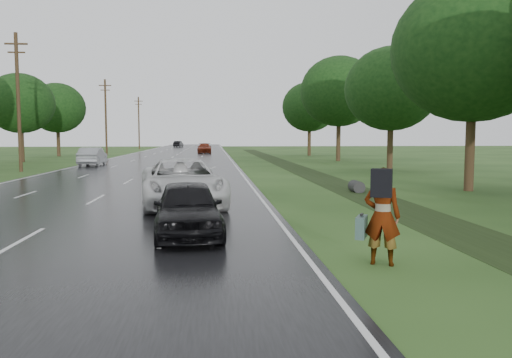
{
  "coord_description": "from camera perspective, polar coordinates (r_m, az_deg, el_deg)",
  "views": [
    {
      "loc": [
        4.74,
        -12.79,
        2.65
      ],
      "look_at": [
        6.1,
        2.6,
        1.3
      ],
      "focal_mm": 35.0,
      "sensor_mm": 36.0,
      "label": 1
    }
  ],
  "objects": [
    {
      "name": "ground",
      "position": [
        13.89,
        -25.08,
        -6.48
      ],
      "size": [
        220.0,
        220.0,
        0.0
      ],
      "primitive_type": "plane",
      "color": "#234017",
      "rests_on": "ground"
    },
    {
      "name": "road",
      "position": [
        58.04,
        -9.74,
        2.33
      ],
      "size": [
        14.0,
        180.0,
        0.04
      ],
      "primitive_type": "cube",
      "color": "black",
      "rests_on": "ground"
    },
    {
      "name": "edge_stripe_east",
      "position": [
        57.88,
        -3.06,
        2.41
      ],
      "size": [
        0.12,
        180.0,
        0.01
      ],
      "primitive_type": "cube",
      "color": "silver",
      "rests_on": "road"
    },
    {
      "name": "edge_stripe_west",
      "position": [
        58.98,
        -16.3,
        2.27
      ],
      "size": [
        0.12,
        180.0,
        0.01
      ],
      "primitive_type": "cube",
      "color": "silver",
      "rests_on": "road"
    },
    {
      "name": "center_line",
      "position": [
        58.04,
        -9.74,
        2.35
      ],
      "size": [
        0.12,
        180.0,
        0.01
      ],
      "primitive_type": "cube",
      "color": "silver",
      "rests_on": "road"
    },
    {
      "name": "drainage_ditch",
      "position": [
        32.32,
        7.03,
        0.32
      ],
      "size": [
        2.2,
        120.0,
        0.56
      ],
      "color": "black",
      "rests_on": "ground"
    },
    {
      "name": "utility_pole_mid",
      "position": [
        40.36,
        -25.53,
        8.13
      ],
      "size": [
        1.6,
        0.26,
        10.0
      ],
      "color": "#3D2E19",
      "rests_on": "ground"
    },
    {
      "name": "utility_pole_far",
      "position": [
        69.25,
        -16.79,
        6.9
      ],
      "size": [
        1.6,
        0.26,
        10.0
      ],
      "color": "#3D2E19",
      "rests_on": "ground"
    },
    {
      "name": "utility_pole_distant",
      "position": [
        98.81,
        -13.24,
        6.34
      ],
      "size": [
        1.6,
        0.26,
        10.0
      ],
      "color": "#3D2E19",
      "rests_on": "ground"
    },
    {
      "name": "tree_east_b",
      "position": [
        26.18,
        23.62,
        13.44
      ],
      "size": [
        7.6,
        7.6,
        10.11
      ],
      "color": "#3D2E19",
      "rests_on": "ground"
    },
    {
      "name": "tree_east_c",
      "position": [
        39.32,
        15.21,
        9.91
      ],
      "size": [
        7.0,
        7.0,
        9.29
      ],
      "color": "#3D2E19",
      "rests_on": "ground"
    },
    {
      "name": "tree_east_d",
      "position": [
        52.63,
        9.47,
        9.84
      ],
      "size": [
        8.0,
        8.0,
        10.76
      ],
      "color": "#3D2E19",
      "rests_on": "ground"
    },
    {
      "name": "tree_east_f",
      "position": [
        66.13,
        6.14,
        8.2
      ],
      "size": [
        7.2,
        7.2,
        9.62
      ],
      "color": "#3D2E19",
      "rests_on": "ground"
    },
    {
      "name": "tree_west_d",
      "position": [
        55.23,
        -25.35,
        7.82
      ],
      "size": [
        6.6,
        6.6,
        8.8
      ],
      "color": "#3D2E19",
      "rests_on": "ground"
    },
    {
      "name": "tree_west_f",
      "position": [
        68.72,
        -21.77,
        7.55
      ],
      "size": [
        7.0,
        7.0,
        9.29
      ],
      "color": "#3D2E19",
      "rests_on": "ground"
    },
    {
      "name": "pedestrian",
      "position": [
        10.51,
        14.08,
        -3.99
      ],
      "size": [
        0.98,
        1.03,
        2.01
      ],
      "rotation": [
        0.0,
        0.0,
        2.71
      ],
      "color": "#A5998C",
      "rests_on": "ground"
    },
    {
      "name": "white_pickup",
      "position": [
        18.69,
        -8.47,
        -0.39
      ],
      "size": [
        3.74,
        6.61,
        1.74
      ],
      "primitive_type": "imported",
      "rotation": [
        0.0,
        0.0,
        0.14
      ],
      "color": "silver",
      "rests_on": "road"
    },
    {
      "name": "dark_sedan",
      "position": [
        13.18,
        -7.81,
        -3.3
      ],
      "size": [
        2.03,
        4.35,
        1.44
      ],
      "primitive_type": "imported",
      "rotation": [
        0.0,
        0.0,
        0.08
      ],
      "color": "black",
      "rests_on": "road"
    },
    {
      "name": "silver_sedan",
      "position": [
        45.64,
        -18.19,
        2.46
      ],
      "size": [
        1.76,
        4.82,
        1.58
      ],
      "primitive_type": "imported",
      "rotation": [
        0.0,
        0.0,
        3.16
      ],
      "color": "gray",
      "rests_on": "road"
    },
    {
      "name": "far_car_red",
      "position": [
        74.61,
        -5.91,
        3.53
      ],
      "size": [
        2.05,
        5.02,
        1.46
      ],
      "primitive_type": "imported",
      "rotation": [
        0.0,
        0.0,
        0.0
      ],
      "color": "maroon",
      "rests_on": "road"
    },
    {
      "name": "far_car_dark",
      "position": [
        112.94,
        -8.87,
        3.96
      ],
      "size": [
        2.06,
        4.33,
        1.37
      ],
      "primitive_type": "imported",
      "rotation": [
        0.0,
        0.0,
        2.99
      ],
      "color": "black",
      "rests_on": "road"
    }
  ]
}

